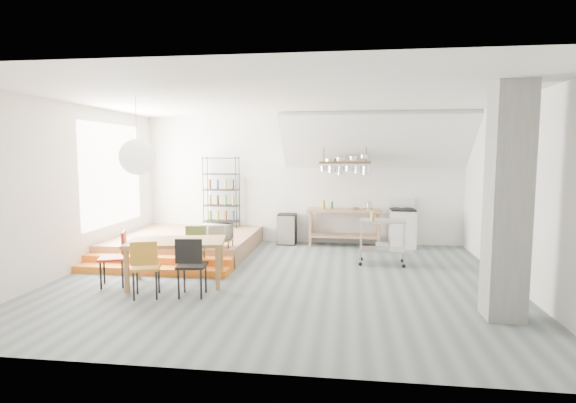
# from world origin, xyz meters

# --- Properties ---
(floor) EXTENTS (8.00, 8.00, 0.00)m
(floor) POSITION_xyz_m (0.00, 0.00, 0.00)
(floor) COLOR #556063
(floor) RESTS_ON ground
(wall_back) EXTENTS (8.00, 0.04, 3.20)m
(wall_back) POSITION_xyz_m (0.00, 3.50, 1.60)
(wall_back) COLOR silver
(wall_back) RESTS_ON ground
(wall_left) EXTENTS (0.04, 7.00, 3.20)m
(wall_left) POSITION_xyz_m (-4.00, 0.00, 1.60)
(wall_left) COLOR silver
(wall_left) RESTS_ON ground
(wall_right) EXTENTS (0.04, 7.00, 3.20)m
(wall_right) POSITION_xyz_m (4.00, 0.00, 1.60)
(wall_right) COLOR silver
(wall_right) RESTS_ON ground
(ceiling) EXTENTS (8.00, 7.00, 0.02)m
(ceiling) POSITION_xyz_m (0.00, 0.00, 3.20)
(ceiling) COLOR white
(ceiling) RESTS_ON wall_back
(slope_ceiling) EXTENTS (4.40, 1.44, 1.32)m
(slope_ceiling) POSITION_xyz_m (1.80, 2.90, 2.55)
(slope_ceiling) COLOR white
(slope_ceiling) RESTS_ON wall_back
(window_pane) EXTENTS (0.02, 2.50, 2.20)m
(window_pane) POSITION_xyz_m (-3.98, 1.50, 1.80)
(window_pane) COLOR white
(window_pane) RESTS_ON wall_left
(platform) EXTENTS (3.00, 3.00, 0.40)m
(platform) POSITION_xyz_m (-2.50, 2.00, 0.20)
(platform) COLOR #9B6E4D
(platform) RESTS_ON ground
(step_lower) EXTENTS (3.00, 0.35, 0.13)m
(step_lower) POSITION_xyz_m (-2.50, 0.05, 0.07)
(step_lower) COLOR orange
(step_lower) RESTS_ON ground
(step_upper) EXTENTS (3.00, 0.35, 0.27)m
(step_upper) POSITION_xyz_m (-2.50, 0.40, 0.13)
(step_upper) COLOR orange
(step_upper) RESTS_ON ground
(concrete_column) EXTENTS (0.50, 0.50, 3.20)m
(concrete_column) POSITION_xyz_m (3.30, -1.50, 1.60)
(concrete_column) COLOR slate
(concrete_column) RESTS_ON ground
(kitchen_counter) EXTENTS (1.80, 0.60, 0.91)m
(kitchen_counter) POSITION_xyz_m (1.10, 3.15, 0.63)
(kitchen_counter) COLOR #9B6E4D
(kitchen_counter) RESTS_ON ground
(stove) EXTENTS (0.60, 0.60, 1.18)m
(stove) POSITION_xyz_m (2.50, 3.16, 0.48)
(stove) COLOR white
(stove) RESTS_ON ground
(pot_rack) EXTENTS (1.20, 0.50, 1.43)m
(pot_rack) POSITION_xyz_m (1.13, 2.92, 1.98)
(pot_rack) COLOR #442B1B
(pot_rack) RESTS_ON ceiling
(wire_shelving) EXTENTS (0.88, 0.38, 1.80)m
(wire_shelving) POSITION_xyz_m (-2.00, 3.20, 1.33)
(wire_shelving) COLOR black
(wire_shelving) RESTS_ON platform
(microwave_shelf) EXTENTS (0.60, 0.40, 0.16)m
(microwave_shelf) POSITION_xyz_m (-1.40, 0.75, 0.55)
(microwave_shelf) COLOR #9B6E4D
(microwave_shelf) RESTS_ON platform
(paper_lantern) EXTENTS (0.60, 0.60, 0.60)m
(paper_lantern) POSITION_xyz_m (-2.33, -0.68, 2.20)
(paper_lantern) COLOR white
(paper_lantern) RESTS_ON ceiling
(dining_table) EXTENTS (1.79, 1.24, 0.78)m
(dining_table) POSITION_xyz_m (-1.74, -0.55, 0.69)
(dining_table) COLOR olive
(dining_table) RESTS_ON ground
(chair_mustard) EXTENTS (0.53, 0.53, 0.92)m
(chair_mustard) POSITION_xyz_m (-1.94, -1.35, 0.55)
(chair_mustard) COLOR #C18221
(chair_mustard) RESTS_ON ground
(chair_black) EXTENTS (0.48, 0.48, 0.96)m
(chair_black) POSITION_xyz_m (-1.25, -1.21, 0.57)
(chair_black) COLOR black
(chair_black) RESTS_ON ground
(chair_olive) EXTENTS (0.44, 0.44, 0.89)m
(chair_olive) POSITION_xyz_m (-1.69, 0.21, 0.53)
(chair_olive) COLOR #586932
(chair_olive) RESTS_ON ground
(chair_red) EXTENTS (0.55, 0.55, 0.94)m
(chair_red) POSITION_xyz_m (-2.72, -0.75, 0.56)
(chair_red) COLOR red
(chair_red) RESTS_ON ground
(rolling_cart) EXTENTS (0.96, 0.58, 0.92)m
(rolling_cart) POSITION_xyz_m (1.89, 1.37, 0.59)
(rolling_cart) COLOR silver
(rolling_cart) RESTS_ON ground
(mini_fridge) EXTENTS (0.45, 0.45, 0.76)m
(mini_fridge) POSITION_xyz_m (-0.32, 3.20, 0.38)
(mini_fridge) COLOR black
(mini_fridge) RESTS_ON ground
(microwave) EXTENTS (0.58, 0.42, 0.30)m
(microwave) POSITION_xyz_m (-1.40, 0.75, 0.72)
(microwave) COLOR beige
(microwave) RESTS_ON microwave_shelf
(bowl) EXTENTS (0.27, 0.27, 0.05)m
(bowl) POSITION_xyz_m (1.38, 3.10, 0.94)
(bowl) COLOR silver
(bowl) RESTS_ON kitchen_counter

